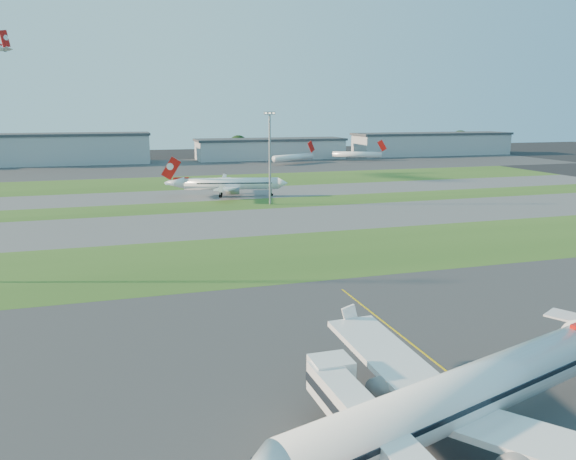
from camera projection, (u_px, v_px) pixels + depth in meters
name	position (u px, v px, depth m)	size (l,w,h in m)	color
ground	(413.00, 388.00, 53.80)	(700.00, 700.00, 0.00)	black
apron_near	(413.00, 388.00, 53.80)	(300.00, 70.00, 0.01)	#333335
grass_strip_a	(271.00, 256.00, 102.45)	(300.00, 34.00, 0.01)	#2C511B
taxiway_a	(235.00, 223.00, 133.33)	(300.00, 32.00, 0.01)	#515154
grass_strip_b	(217.00, 206.00, 156.72)	(300.00, 18.00, 0.01)	#2C511B
taxiway_b	(205.00, 195.00, 177.31)	(300.00, 26.00, 0.01)	#515154
grass_strip_c	(191.00, 182.00, 208.19)	(300.00, 40.00, 0.01)	#2C511B
apron_far	(175.00, 167.00, 264.33)	(400.00, 80.00, 0.01)	#333335
yellow_line	(458.00, 381.00, 55.22)	(0.25, 60.00, 0.02)	gold
airliner_parked	(465.00, 397.00, 43.11)	(40.22, 33.86, 12.92)	white
airliner_taxiing	(230.00, 184.00, 172.87)	(35.16, 29.51, 11.11)	white
mini_jet_near	(293.00, 157.00, 279.54)	(26.22, 14.74, 9.48)	white
mini_jet_far	(357.00, 154.00, 297.70)	(27.08, 12.90, 9.48)	white
light_mast_centre	(270.00, 152.00, 156.03)	(3.20, 0.70, 25.80)	gray
hangar_west	(76.00, 149.00, 278.00)	(71.40, 23.00, 15.20)	#929499
hangar_east	(271.00, 149.00, 306.87)	(81.60, 23.00, 11.20)	#929499
hangar_far_east	(432.00, 144.00, 335.12)	(96.90, 23.00, 13.20)	#929499
tree_mid_west	(128.00, 150.00, 295.78)	(9.90, 9.90, 10.80)	black
tree_mid_east	(238.00, 146.00, 315.46)	(11.55, 11.55, 12.60)	black
tree_east	(362.00, 145.00, 335.06)	(10.45, 10.45, 11.40)	black
tree_far_east	(460.00, 140.00, 358.45)	(12.65, 12.65, 13.80)	black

